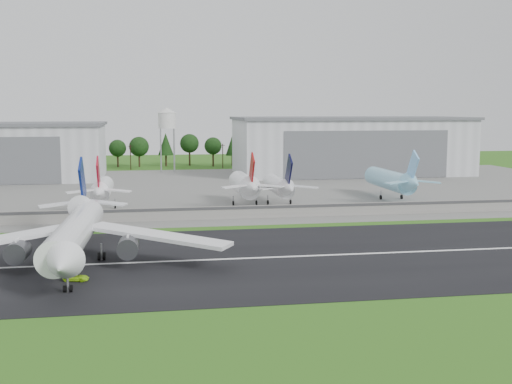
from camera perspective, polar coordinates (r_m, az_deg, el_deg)
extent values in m
plane|color=#275A15|center=(113.73, -2.26, -7.18)|extent=(600.00, 600.00, 0.00)
cube|color=black|center=(123.35, -2.86, -6.01)|extent=(320.00, 60.00, 0.10)
cube|color=white|center=(123.34, -2.86, -5.98)|extent=(220.00, 1.00, 0.02)
cube|color=slate|center=(231.38, -6.08, 0.25)|extent=(320.00, 150.00, 0.10)
cube|color=gray|center=(166.96, -4.69, -1.90)|extent=(240.00, 0.50, 3.50)
cube|color=#38383A|center=(166.46, -4.69, -1.49)|extent=(240.00, 0.12, 0.70)
cube|color=silver|center=(288.75, 8.37, 4.00)|extent=(100.00, 45.00, 24.00)
cube|color=#595B60|center=(288.30, 8.42, 6.50)|extent=(102.00, 47.00, 1.20)
cube|color=#595B60|center=(267.46, 9.86, 3.29)|extent=(70.00, 0.30, 19.68)
cylinder|color=#99999E|center=(291.85, -8.44, 3.64)|extent=(0.50, 0.50, 20.00)
cylinder|color=#99999E|center=(298.01, -7.31, 3.73)|extent=(0.50, 0.50, 20.00)
cylinder|color=silver|center=(294.38, -7.92, 6.31)|extent=(8.00, 8.00, 7.00)
cone|color=silver|center=(294.33, -7.93, 7.22)|extent=(8.40, 8.40, 2.40)
cylinder|color=white|center=(122.01, -15.80, -3.48)|extent=(7.37, 44.18, 5.80)
cone|color=white|center=(97.64, -16.83, -6.19)|extent=(6.01, 6.20, 5.80)
cone|color=white|center=(147.91, -15.10, -1.12)|extent=(5.83, 9.19, 5.51)
cube|color=navy|center=(146.75, -15.18, 0.90)|extent=(0.84, 9.55, 11.13)
cube|color=white|center=(120.00, -8.68, -3.85)|extent=(26.97, 18.77, 2.65)
cylinder|color=#333338|center=(118.71, -11.29, -4.82)|extent=(3.99, 5.63, 3.80)
cube|color=white|center=(147.13, -13.17, -0.94)|extent=(9.55, 6.09, 0.98)
cylinder|color=#333338|center=(120.17, -20.41, -5.00)|extent=(3.99, 5.63, 3.80)
cube|color=white|center=(147.75, -17.05, -1.04)|extent=(9.54, 5.55, 0.98)
cube|color=#99999E|center=(119.03, -15.86, -5.96)|extent=(11.07, 30.34, 3.20)
cylinder|color=black|center=(126.43, -17.66, -5.65)|extent=(0.45, 1.51, 1.50)
imported|color=#A8EA1B|center=(112.07, -15.69, -7.32)|extent=(4.58, 2.95, 1.17)
cylinder|color=white|center=(191.03, -13.47, 0.26)|extent=(5.20, 24.00, 5.20)
cone|color=white|center=(175.56, -13.81, -0.04)|extent=(4.94, 7.00, 4.94)
cube|color=#A40C22|center=(175.53, -13.85, 1.54)|extent=(0.45, 8.59, 10.02)
cylinder|color=#99999E|center=(189.86, -14.53, -1.07)|extent=(0.32, 0.32, 3.00)
cylinder|color=#99999E|center=(189.38, -12.42, -1.02)|extent=(0.32, 0.32, 3.00)
cylinder|color=black|center=(189.97, -14.52, -1.27)|extent=(0.40, 1.40, 1.40)
cylinder|color=white|center=(192.63, -1.09, 0.65)|extent=(6.11, 24.00, 6.11)
cone|color=white|center=(177.30, -0.35, 0.40)|extent=(5.80, 7.00, 5.80)
cube|color=#960B0D|center=(177.27, -0.38, 1.96)|extent=(0.45, 8.59, 10.02)
cylinder|color=#99999E|center=(190.76, -2.04, -0.79)|extent=(0.32, 0.32, 3.00)
cylinder|color=#99999E|center=(191.80, 0.03, -0.75)|extent=(0.32, 0.32, 3.00)
cylinder|color=black|center=(190.87, -2.04, -1.00)|extent=(0.40, 1.40, 1.40)
cylinder|color=white|center=(194.50, 1.96, 0.56)|extent=(5.07, 24.00, 5.07)
cone|color=white|center=(179.34, 2.96, 0.30)|extent=(4.81, 7.00, 4.81)
cube|color=black|center=(179.30, 2.93, 1.84)|extent=(0.45, 8.59, 10.02)
cylinder|color=#99999E|center=(192.41, 1.05, -0.72)|extent=(0.32, 0.32, 3.00)
cylinder|color=#99999E|center=(193.82, 3.09, -0.67)|extent=(0.32, 0.32, 3.00)
cylinder|color=black|center=(192.51, 1.05, -0.93)|extent=(0.40, 1.40, 1.40)
cylinder|color=#88CEEC|center=(209.86, 11.77, 1.05)|extent=(6.11, 30.00, 6.11)
cone|color=#88CEEC|center=(192.75, 13.77, 0.75)|extent=(5.81, 7.00, 5.81)
cube|color=#7BBDFB|center=(192.74, 13.76, 2.18)|extent=(0.45, 8.59, 10.02)
cylinder|color=#99999E|center=(207.30, 11.03, -0.27)|extent=(0.32, 0.32, 3.00)
cylinder|color=#99999E|center=(209.86, 12.82, -0.23)|extent=(0.32, 0.32, 3.00)
cylinder|color=black|center=(207.39, 11.03, -0.46)|extent=(0.40, 1.40, 1.40)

